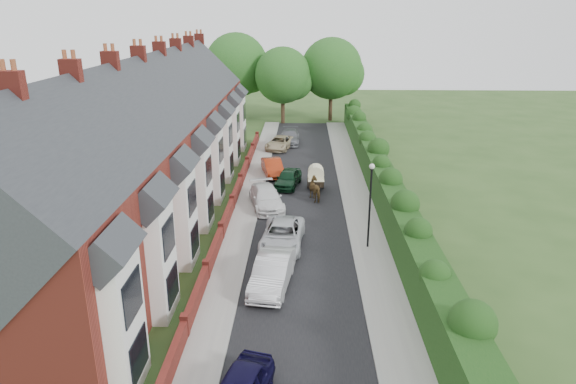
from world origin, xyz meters
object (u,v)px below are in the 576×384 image
(car_beige, at_px, (280,143))
(horse, at_px, (316,189))
(car_red, at_px, (273,167))
(horse_cart, at_px, (316,176))
(car_silver_a, at_px, (272,272))
(car_green, at_px, (288,178))
(lamppost, at_px, (370,195))
(car_white, at_px, (266,198))
(car_silver_b, at_px, (282,235))
(car_grey, at_px, (290,137))

(car_beige, xyz_separation_m, horse, (3.37, -14.89, 0.19))
(car_red, xyz_separation_m, car_beige, (0.21, 8.85, -0.05))
(horse, xyz_separation_m, horse_cart, (-0.00, 2.12, 0.34))
(car_silver_a, distance_m, car_red, 18.83)
(car_green, bearing_deg, lamppost, -54.32)
(car_red, height_order, horse, horse)
(car_white, relative_size, car_green, 1.23)
(car_silver_b, xyz_separation_m, car_red, (-1.40, 14.07, -0.02))
(car_white, xyz_separation_m, car_red, (0.00, 7.68, -0.03))
(car_silver_a, distance_m, car_silver_b, 4.74)
(car_silver_a, bearing_deg, car_grey, 97.43)
(car_silver_b, bearing_deg, car_white, 106.82)
(lamppost, xyz_separation_m, horse, (-2.83, 8.16, -2.47))
(car_silver_b, relative_size, car_green, 1.27)
(car_white, relative_size, car_red, 1.19)
(car_beige, xyz_separation_m, car_grey, (0.94, 2.47, 0.07))
(car_silver_b, xyz_separation_m, car_grey, (-0.25, 25.39, -0.00))
(car_silver_a, distance_m, car_green, 15.79)
(car_grey, bearing_deg, car_beige, -110.53)
(car_red, height_order, car_beige, car_red)
(lamppost, xyz_separation_m, car_grey, (-5.25, 25.52, -2.59))
(lamppost, relative_size, car_red, 1.23)
(car_white, bearing_deg, car_silver_a, -97.82)
(car_green, bearing_deg, car_white, -95.07)
(car_silver_b, bearing_deg, lamppost, 2.98)
(car_white, distance_m, car_beige, 16.54)
(car_silver_b, distance_m, car_beige, 22.95)
(car_beige, relative_size, car_grey, 0.94)
(car_green, distance_m, horse, 3.73)
(lamppost, relative_size, horse, 2.62)
(car_beige, bearing_deg, car_silver_a, -73.78)
(car_silver_b, xyz_separation_m, horse, (2.17, 8.03, 0.12))
(car_red, bearing_deg, car_beige, 75.98)
(lamppost, height_order, car_grey, lamppost)
(lamppost, distance_m, car_red, 15.79)
(car_silver_a, xyz_separation_m, car_green, (0.32, 15.79, -0.10))
(lamppost, bearing_deg, car_silver_a, -139.13)
(car_silver_a, xyz_separation_m, horse, (2.49, 12.76, 0.04))
(car_beige, distance_m, horse, 15.26)
(car_red, xyz_separation_m, car_grey, (1.15, 11.32, 0.02))
(car_white, distance_m, horse, 3.94)
(car_green, xyz_separation_m, car_grey, (-0.25, 14.33, 0.02))
(car_silver_a, height_order, car_beige, car_silver_a)
(car_silver_b, distance_m, car_white, 6.54)
(lamppost, height_order, car_red, lamppost)
(lamppost, height_order, horse_cart, lamppost)
(car_green, xyz_separation_m, horse_cart, (2.17, -0.90, 0.48))
(lamppost, height_order, car_silver_b, lamppost)
(car_beige, height_order, horse, horse)
(horse, bearing_deg, car_white, 2.24)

